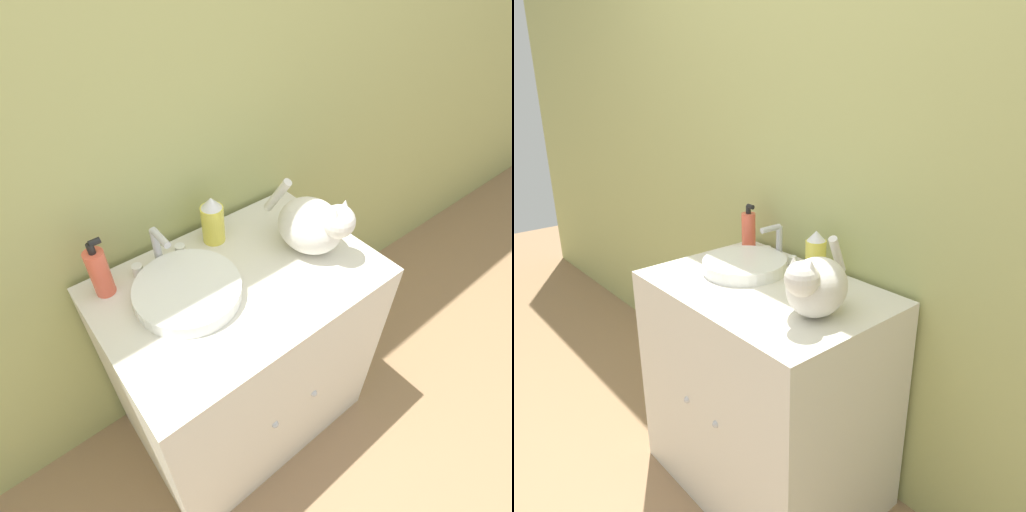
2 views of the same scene
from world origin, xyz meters
TOP-DOWN VIEW (x-y plane):
  - ground_plane at (0.00, 0.00)m, footprint 8.00×8.00m
  - wall_back at (0.00, 0.60)m, footprint 6.00×0.05m
  - vanity_cabinet at (0.00, 0.28)m, footprint 0.83×0.57m
  - sink_basin at (-0.15, 0.31)m, footprint 0.30×0.30m
  - faucet at (-0.15, 0.47)m, footprint 0.18×0.10m
  - cat at (0.26, 0.24)m, footprint 0.22×0.32m
  - soap_bottle at (-0.33, 0.47)m, footprint 0.06×0.06m
  - spray_bottle at (0.04, 0.47)m, footprint 0.07×0.07m

SIDE VIEW (x-z plane):
  - ground_plane at x=0.00m, z-range 0.00..0.00m
  - vanity_cabinet at x=0.00m, z-range 0.00..0.81m
  - sink_basin at x=-0.15m, z-range 0.81..0.86m
  - faucet at x=-0.15m, z-range 0.80..0.95m
  - soap_bottle at x=-0.33m, z-range 0.80..0.99m
  - spray_bottle at x=0.04m, z-range 0.81..0.97m
  - cat at x=0.26m, z-range 0.80..1.02m
  - wall_back at x=0.00m, z-range 0.00..2.50m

